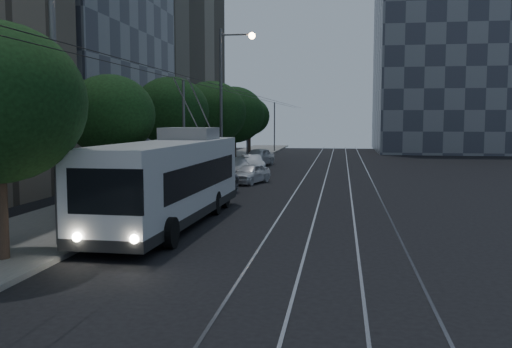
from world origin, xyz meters
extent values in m
plane|color=black|center=(0.00, 0.00, 0.00)|extent=(120.00, 120.00, 0.00)
cube|color=slate|center=(-7.50, 20.00, 0.07)|extent=(5.00, 90.00, 0.15)
cube|color=#94939B|center=(0.28, 20.00, 0.01)|extent=(0.08, 90.00, 0.02)
cube|color=#94939B|center=(1.72, 20.00, 0.01)|extent=(0.08, 90.00, 0.02)
cube|color=#94939B|center=(3.28, 20.00, 0.01)|extent=(0.08, 90.00, 0.02)
cube|color=#94939B|center=(4.72, 20.00, 0.01)|extent=(0.08, 90.00, 0.02)
cylinder|color=black|center=(-3.85, 20.00, 5.60)|extent=(0.02, 90.00, 0.02)
cylinder|color=black|center=(-3.15, 20.00, 5.60)|extent=(0.02, 90.00, 0.02)
cylinder|color=#5F5F61|center=(-5.30, 10.00, 3.00)|extent=(0.14, 0.14, 6.00)
cylinder|color=#5F5F61|center=(-5.30, 30.00, 3.00)|extent=(0.14, 0.14, 6.00)
cylinder|color=#5F5F61|center=(-5.30, 50.00, 3.00)|extent=(0.14, 0.14, 6.00)
cube|color=#393D49|center=(18.00, 55.00, 12.00)|extent=(22.00, 18.00, 24.00)
cube|color=silver|center=(-3.62, 1.93, 1.74)|extent=(2.83, 11.82, 2.79)
cube|color=black|center=(-3.62, 1.93, 0.49)|extent=(2.88, 11.86, 0.34)
cube|color=black|center=(-3.62, 2.42, 1.86)|extent=(2.82, 9.37, 1.03)
cube|color=black|center=(-3.62, -3.91, 2.01)|extent=(2.20, 0.14, 1.27)
cube|color=black|center=(-3.62, 7.78, 1.96)|extent=(2.00, 0.14, 0.98)
cube|color=green|center=(-3.62, -3.91, 2.89)|extent=(1.57, 0.11, 0.31)
cube|color=gray|center=(-3.62, 4.87, 3.38)|extent=(2.16, 2.21, 0.49)
sphere|color=white|center=(-4.45, -3.96, 0.73)|extent=(0.25, 0.25, 0.25)
sphere|color=white|center=(-2.79, -3.96, 0.73)|extent=(0.25, 0.25, 0.25)
cylinder|color=#5F5F61|center=(-3.91, 5.90, 4.42)|extent=(0.06, 4.43, 2.42)
cylinder|color=#5F5F61|center=(-3.32, 5.90, 4.42)|extent=(0.06, 4.43, 2.42)
cylinder|color=black|center=(-4.82, -1.83, 0.49)|extent=(0.29, 0.98, 0.98)
cylinder|color=black|center=(-2.42, -1.83, 0.49)|extent=(0.29, 0.98, 0.98)
cylinder|color=black|center=(-4.82, 4.52, 0.49)|extent=(0.29, 0.98, 0.98)
cylinder|color=black|center=(-2.42, 4.52, 0.49)|extent=(0.29, 0.98, 0.98)
cylinder|color=black|center=(-4.82, 6.40, 0.49)|extent=(0.29, 0.98, 0.98)
cylinder|color=black|center=(-2.42, 6.40, 0.49)|extent=(0.29, 0.98, 0.98)
imported|color=silver|center=(-4.30, 9.69, 0.74)|extent=(3.22, 5.62, 1.48)
imported|color=silver|center=(-2.84, 16.17, 0.62)|extent=(2.46, 3.89, 1.23)
imported|color=silver|center=(-4.30, 19.88, 0.65)|extent=(2.53, 4.71, 1.30)
imported|color=white|center=(-4.02, 24.50, 0.62)|extent=(2.57, 4.00, 1.25)
imported|color=silver|center=(-4.30, 29.50, 0.76)|extent=(2.71, 4.75, 1.52)
cylinder|color=black|center=(-6.50, -4.32, 1.30)|extent=(0.44, 0.44, 2.60)
cylinder|color=black|center=(-7.00, 4.59, 1.36)|extent=(0.44, 0.44, 2.72)
ellipsoid|color=black|center=(-7.00, 4.59, 4.15)|extent=(3.82, 3.82, 3.44)
cylinder|color=black|center=(-7.00, 13.33, 1.40)|extent=(0.44, 0.44, 2.81)
ellipsoid|color=black|center=(-7.00, 13.33, 4.44)|extent=(4.37, 4.37, 3.93)
cylinder|color=black|center=(-6.50, 21.45, 1.27)|extent=(0.44, 0.44, 2.55)
ellipsoid|color=black|center=(-6.50, 21.45, 4.43)|extent=(5.03, 5.03, 4.53)
cylinder|color=black|center=(-6.50, 30.00, 1.17)|extent=(0.44, 0.44, 2.34)
ellipsoid|color=black|center=(-6.50, 30.00, 4.36)|extent=(5.38, 5.38, 4.85)
cylinder|color=black|center=(-6.50, 37.99, 1.34)|extent=(0.44, 0.44, 2.68)
ellipsoid|color=black|center=(-6.50, 37.99, 4.28)|extent=(4.25, 4.25, 3.83)
cylinder|color=#5F5F61|center=(-5.80, -2.37, 4.82)|extent=(0.20, 0.20, 9.64)
cylinder|color=#5F5F61|center=(-5.20, 18.77, 4.94)|extent=(0.20, 0.20, 9.88)
cylinder|color=#5F5F61|center=(-4.11, 18.77, 9.49)|extent=(2.17, 0.12, 0.12)
sphere|color=#FFC58C|center=(-3.12, 18.77, 9.39)|extent=(0.44, 0.44, 0.44)
camera|label=1|loc=(2.75, -18.54, 3.98)|focal=40.00mm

